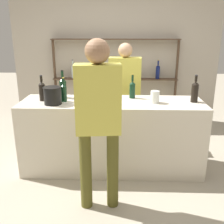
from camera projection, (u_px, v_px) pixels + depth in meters
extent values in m
plane|color=#B2A893|center=(112.00, 167.00, 3.69)|extent=(16.00, 16.00, 0.00)
cube|color=beige|center=(112.00, 136.00, 3.55)|extent=(2.38, 0.69, 0.96)
cube|color=#B2A899|center=(115.00, 53.00, 5.12)|extent=(3.98, 0.12, 2.80)
cylinder|color=#4C3828|center=(55.00, 83.00, 5.16)|extent=(0.05, 0.05, 1.68)
cylinder|color=#4C3828|center=(176.00, 84.00, 5.08)|extent=(0.05, 0.05, 1.68)
cube|color=#4C3828|center=(115.00, 39.00, 4.86)|extent=(2.40, 0.18, 0.02)
cube|color=#4C3828|center=(115.00, 79.00, 5.09)|extent=(2.40, 0.18, 0.02)
cylinder|color=silver|center=(73.00, 72.00, 5.08)|extent=(0.07, 0.07, 0.24)
cone|color=silver|center=(73.00, 65.00, 5.04)|extent=(0.07, 0.07, 0.03)
cylinder|color=silver|center=(73.00, 62.00, 5.02)|extent=(0.03, 0.03, 0.08)
cylinder|color=#232328|center=(73.00, 60.00, 5.01)|extent=(0.03, 0.03, 0.01)
cylinder|color=silver|center=(94.00, 73.00, 5.07)|extent=(0.07, 0.07, 0.20)
cone|color=silver|center=(94.00, 67.00, 5.04)|extent=(0.07, 0.07, 0.03)
cylinder|color=silver|center=(94.00, 64.00, 5.02)|extent=(0.03, 0.03, 0.09)
cylinder|color=black|center=(94.00, 62.00, 5.00)|extent=(0.03, 0.03, 0.01)
cylinder|color=silver|center=(115.00, 72.00, 5.05)|extent=(0.08, 0.08, 0.24)
cone|color=silver|center=(115.00, 65.00, 5.01)|extent=(0.08, 0.08, 0.03)
cylinder|color=silver|center=(115.00, 62.00, 4.99)|extent=(0.03, 0.03, 0.08)
cylinder|color=maroon|center=(115.00, 60.00, 4.98)|extent=(0.03, 0.03, 0.01)
cylinder|color=silver|center=(136.00, 74.00, 5.05)|extent=(0.08, 0.08, 0.18)
cone|color=silver|center=(137.00, 68.00, 5.01)|extent=(0.08, 0.08, 0.03)
cylinder|color=silver|center=(137.00, 65.00, 5.00)|extent=(0.03, 0.03, 0.08)
cylinder|color=gold|center=(137.00, 63.00, 4.98)|extent=(0.03, 0.03, 0.01)
cylinder|color=#0F1956|center=(158.00, 73.00, 5.03)|extent=(0.08, 0.08, 0.23)
cone|color=#0F1956|center=(158.00, 66.00, 4.99)|extent=(0.08, 0.08, 0.03)
cylinder|color=#0F1956|center=(158.00, 63.00, 4.97)|extent=(0.03, 0.03, 0.08)
cylinder|color=gold|center=(158.00, 60.00, 4.95)|extent=(0.03, 0.03, 0.01)
cylinder|color=black|center=(64.00, 94.00, 3.37)|extent=(0.07, 0.07, 0.20)
cone|color=black|center=(63.00, 85.00, 3.33)|extent=(0.07, 0.07, 0.03)
cylinder|color=black|center=(63.00, 81.00, 3.32)|extent=(0.03, 0.03, 0.07)
cylinder|color=gold|center=(63.00, 78.00, 3.30)|extent=(0.03, 0.03, 0.01)
cylinder|color=black|center=(195.00, 93.00, 3.35)|extent=(0.09, 0.09, 0.23)
cone|color=black|center=(196.00, 83.00, 3.30)|extent=(0.09, 0.09, 0.04)
cylinder|color=black|center=(196.00, 79.00, 3.29)|extent=(0.03, 0.03, 0.07)
cylinder|color=#232328|center=(196.00, 75.00, 3.27)|extent=(0.04, 0.04, 0.01)
cylinder|color=black|center=(42.00, 93.00, 3.41)|extent=(0.08, 0.08, 0.21)
cone|color=black|center=(42.00, 83.00, 3.37)|extent=(0.08, 0.08, 0.04)
cylinder|color=black|center=(41.00, 79.00, 3.36)|extent=(0.03, 0.03, 0.07)
cylinder|color=#232328|center=(41.00, 76.00, 3.34)|extent=(0.03, 0.03, 0.01)
cylinder|color=black|center=(63.00, 89.00, 3.56)|extent=(0.09, 0.09, 0.23)
cone|color=black|center=(63.00, 80.00, 3.51)|extent=(0.09, 0.09, 0.04)
cylinder|color=black|center=(62.00, 75.00, 3.49)|extent=(0.03, 0.03, 0.10)
cylinder|color=black|center=(62.00, 71.00, 3.48)|extent=(0.04, 0.04, 0.01)
cylinder|color=black|center=(132.00, 91.00, 3.54)|extent=(0.08, 0.08, 0.20)
cone|color=black|center=(132.00, 83.00, 3.50)|extent=(0.08, 0.08, 0.04)
cylinder|color=black|center=(133.00, 78.00, 3.49)|extent=(0.03, 0.03, 0.09)
cylinder|color=gold|center=(133.00, 74.00, 3.47)|extent=(0.03, 0.03, 0.01)
cylinder|color=black|center=(96.00, 89.00, 3.58)|extent=(0.08, 0.08, 0.22)
cone|color=black|center=(96.00, 80.00, 3.54)|extent=(0.08, 0.08, 0.04)
cylinder|color=black|center=(95.00, 76.00, 3.53)|extent=(0.03, 0.03, 0.09)
cylinder|color=gold|center=(95.00, 72.00, 3.51)|extent=(0.03, 0.03, 0.01)
cylinder|color=black|center=(53.00, 96.00, 3.25)|extent=(0.22, 0.22, 0.21)
cylinder|color=black|center=(52.00, 87.00, 3.22)|extent=(0.23, 0.23, 0.01)
cylinder|color=silver|center=(155.00, 97.00, 3.32)|extent=(0.11, 0.11, 0.15)
sphere|color=tan|center=(152.00, 100.00, 3.32)|extent=(0.02, 0.02, 0.02)
sphere|color=tan|center=(155.00, 97.00, 3.33)|extent=(0.02, 0.02, 0.02)
sphere|color=tan|center=(156.00, 100.00, 3.35)|extent=(0.02, 0.02, 0.02)
sphere|color=tan|center=(152.00, 98.00, 3.31)|extent=(0.02, 0.02, 0.02)
cylinder|color=brown|center=(115.00, 121.00, 4.33)|extent=(0.14, 0.14, 0.80)
cylinder|color=brown|center=(134.00, 121.00, 4.31)|extent=(0.14, 0.14, 0.80)
cube|color=#D1C64C|center=(125.00, 78.00, 4.10)|extent=(0.51, 0.24, 0.64)
sphere|color=tan|center=(125.00, 50.00, 3.97)|extent=(0.22, 0.22, 0.22)
cylinder|color=brown|center=(113.00, 170.00, 2.78)|extent=(0.12, 0.12, 0.86)
cylinder|color=brown|center=(86.00, 171.00, 2.76)|extent=(0.12, 0.12, 0.86)
cube|color=#D1C64C|center=(98.00, 100.00, 2.53)|extent=(0.46, 0.24, 0.68)
sphere|color=#936B4C|center=(97.00, 51.00, 2.39)|extent=(0.23, 0.23, 0.23)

